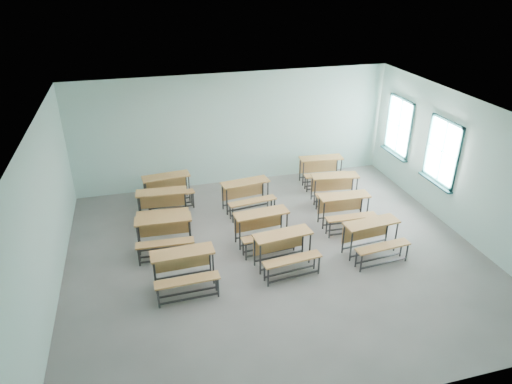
% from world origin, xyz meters
% --- Properties ---
extents(room, '(9.04, 8.04, 3.24)m').
position_xyz_m(room, '(0.08, 0.03, 1.60)').
color(room, gray).
rests_on(room, ground).
extents(desk_unit_r0c0, '(1.26, 0.86, 0.78)m').
position_xyz_m(desk_unit_r0c0, '(-2.07, -0.60, 0.52)').
color(desk_unit_r0c0, '#AC773E').
rests_on(desk_unit_r0c0, ground).
extents(desk_unit_r0c1, '(1.32, 0.96, 0.78)m').
position_xyz_m(desk_unit_r0c1, '(0.04, -0.47, 0.52)').
color(desk_unit_r0c1, '#AC773E').
rests_on(desk_unit_r0c1, ground).
extents(desk_unit_r0c2, '(1.31, 0.94, 0.78)m').
position_xyz_m(desk_unit_r0c2, '(2.06, -0.53, 0.52)').
color(desk_unit_r0c2, '#AC773E').
rests_on(desk_unit_r0c2, ground).
extents(desk_unit_r1c0, '(1.28, 0.90, 0.78)m').
position_xyz_m(desk_unit_r1c0, '(-2.34, 0.81, 0.52)').
color(desk_unit_r1c0, '#AC773E').
rests_on(desk_unit_r1c0, ground).
extents(desk_unit_r1c1, '(1.30, 0.93, 0.78)m').
position_xyz_m(desk_unit_r1c1, '(-0.15, 0.50, 0.52)').
color(desk_unit_r1c1, '#AC773E').
rests_on(desk_unit_r1c1, ground).
extents(desk_unit_r1c2, '(1.27, 0.88, 0.78)m').
position_xyz_m(desk_unit_r1c2, '(2.01, 0.79, 0.52)').
color(desk_unit_r1c2, '#AC773E').
rests_on(desk_unit_r1c2, ground).
extents(desk_unit_r2c0, '(1.30, 0.92, 0.78)m').
position_xyz_m(desk_unit_r2c0, '(-2.27, 2.17, 0.52)').
color(desk_unit_r2c0, '#AC773E').
rests_on(desk_unit_r2c0, ground).
extents(desk_unit_r2c1, '(1.34, 0.99, 0.78)m').
position_xyz_m(desk_unit_r2c1, '(-0.11, 2.17, 0.52)').
color(desk_unit_r2c1, '#AC773E').
rests_on(desk_unit_r2c1, ground).
extents(desk_unit_r2c2, '(1.34, 0.99, 0.78)m').
position_xyz_m(desk_unit_r2c2, '(2.26, 1.93, 0.52)').
color(desk_unit_r2c2, '#AC773E').
rests_on(desk_unit_r2c2, ground).
extents(desk_unit_r3c0, '(1.32, 0.96, 0.78)m').
position_xyz_m(desk_unit_r3c0, '(-2.06, 3.07, 0.52)').
color(desk_unit_r3c0, '#AC773E').
rests_on(desk_unit_r3c0, ground).
extents(desk_unit_r3c2, '(1.30, 0.93, 0.78)m').
position_xyz_m(desk_unit_r3c2, '(2.38, 3.17, 0.52)').
color(desk_unit_r3c2, '#AC773E').
rests_on(desk_unit_r3c2, ground).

